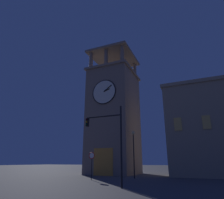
{
  "coord_description": "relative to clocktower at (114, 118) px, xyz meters",
  "views": [
    {
      "loc": [
        -12.21,
        29.5,
        1.98
      ],
      "look_at": [
        1.92,
        -3.02,
        13.15
      ],
      "focal_mm": 31.78,
      "sensor_mm": 36.0,
      "label": 1
    }
  ],
  "objects": [
    {
      "name": "ground_plane",
      "position": [
        -1.48,
        2.99,
        -9.58
      ],
      "size": [
        200.0,
        200.0,
        0.0
      ],
      "primitive_type": "plane",
      "color": "#424247"
    },
    {
      "name": "clocktower",
      "position": [
        0.0,
        0.0,
        0.0
      ],
      "size": [
        8.0,
        9.24,
        24.9
      ],
      "color": "gray",
      "rests_on": "ground_plane"
    },
    {
      "name": "traffic_signal_near",
      "position": [
        -6.68,
        16.77,
        -5.35
      ],
      "size": [
        3.51,
        0.41,
        6.67
      ],
      "color": "black",
      "rests_on": "ground_plane"
    },
    {
      "name": "street_lamp",
      "position": [
        -5.73,
        7.1,
        -5.55
      ],
      "size": [
        0.44,
        0.44,
        5.89
      ],
      "color": "black",
      "rests_on": "ground_plane"
    },
    {
      "name": "no_horn_sign",
      "position": [
        -1.85,
        11.22,
        -7.16
      ],
      "size": [
        0.78,
        0.14,
        3.08
      ],
      "color": "black",
      "rests_on": "ground_plane"
    }
  ]
}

